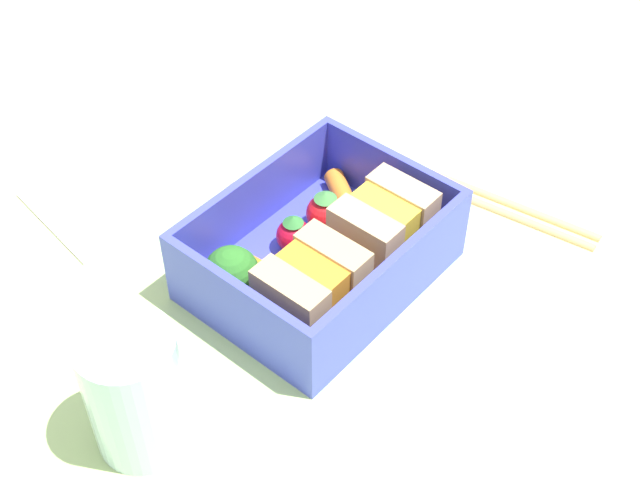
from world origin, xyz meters
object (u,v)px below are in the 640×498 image
at_px(carrot_stick_left, 341,192).
at_px(carrot_stick_far_left, 265,271).
at_px(drinking_glass, 135,391).
at_px(folded_napkin, 126,187).
at_px(strawberry_far_left, 325,212).
at_px(broccoli_floret, 232,274).
at_px(sandwich_center_left, 312,288).
at_px(chopstick_pair, 465,189).
at_px(strawberry_left, 291,236).
at_px(sandwich_left, 383,227).

distance_m(carrot_stick_left, carrot_stick_far_left, 0.10).
relative_size(drinking_glass, folded_napkin, 0.66).
relative_size(strawberry_far_left, broccoli_floret, 0.75).
bearing_deg(carrot_stick_left, sandwich_center_left, 29.84).
distance_m(drinking_glass, folded_napkin, 0.23).
height_order(strawberry_far_left, folded_napkin, strawberry_far_left).
bearing_deg(chopstick_pair, folded_napkin, -50.43).
bearing_deg(sandwich_center_left, broccoli_floret, -61.73).
bearing_deg(strawberry_left, broccoli_floret, 2.19).
distance_m(sandwich_center_left, drinking_glass, 0.13).
xyz_separation_m(sandwich_center_left, strawberry_left, (-0.04, -0.05, -0.01)).
xyz_separation_m(sandwich_left, drinking_glass, (0.21, -0.02, 0.01)).
xyz_separation_m(carrot_stick_left, drinking_glass, (0.23, 0.04, 0.03)).
xyz_separation_m(broccoli_floret, folded_napkin, (-0.04, -0.15, -0.04)).
height_order(sandwich_left, carrot_stick_left, sandwich_left).
distance_m(broccoli_floret, chopstick_pair, 0.21).
xyz_separation_m(carrot_stick_left, broccoli_floret, (0.13, 0.01, 0.02)).
bearing_deg(chopstick_pair, carrot_stick_far_left, -15.90).
relative_size(sandwich_left, strawberry_far_left, 1.85).
height_order(carrot_stick_left, carrot_stick_far_left, carrot_stick_left).
bearing_deg(sandwich_center_left, drinking_glass, -8.76).
bearing_deg(carrot_stick_left, strawberry_far_left, 18.63).
relative_size(strawberry_left, carrot_stick_far_left, 0.64).
relative_size(sandwich_center_left, carrot_stick_left, 1.61).
height_order(carrot_stick_far_left, drinking_glass, drinking_glass).
bearing_deg(drinking_glass, chopstick_pair, 175.68).
relative_size(carrot_stick_left, drinking_glass, 0.44).
xyz_separation_m(sandwich_left, broccoli_floret, (0.10, -0.05, 0.00)).
relative_size(carrot_stick_left, strawberry_far_left, 1.15).
xyz_separation_m(sandwich_center_left, chopstick_pair, (-0.18, 0.00, -0.03)).
relative_size(chopstick_pair, drinking_glass, 2.42).
bearing_deg(carrot_stick_far_left, folded_napkin, -92.13).
xyz_separation_m(strawberry_far_left, strawberry_left, (0.03, -0.00, -0.00)).
bearing_deg(carrot_stick_left, folded_napkin, -58.18).
distance_m(sandwich_left, chopstick_pair, 0.11).
relative_size(strawberry_far_left, carrot_stick_far_left, 0.71).
distance_m(carrot_stick_far_left, folded_napkin, 0.16).
height_order(sandwich_left, drinking_glass, drinking_glass).
bearing_deg(broccoli_floret, strawberry_far_left, 179.40).
bearing_deg(carrot_stick_far_left, chopstick_pair, 164.10).
bearing_deg(folded_napkin, chopstick_pair, 129.57).
xyz_separation_m(strawberry_far_left, folded_napkin, (0.06, -0.16, -0.03)).
distance_m(strawberry_left, drinking_glass, 0.17).
height_order(sandwich_center_left, strawberry_left, sandwich_center_left).
bearing_deg(sandwich_left, sandwich_center_left, 0.00).
xyz_separation_m(carrot_stick_left, strawberry_left, (0.06, 0.01, 0.01)).
height_order(strawberry_left, carrot_stick_far_left, strawberry_left).
bearing_deg(folded_napkin, sandwich_left, 108.14).
distance_m(sandwich_left, drinking_glass, 0.21).
bearing_deg(drinking_glass, folded_napkin, -127.94).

